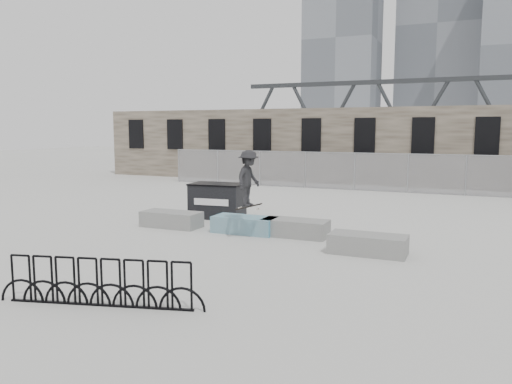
% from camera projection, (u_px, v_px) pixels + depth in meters
% --- Properties ---
extents(ground, '(120.00, 120.00, 0.00)m').
position_uv_depth(ground, '(265.00, 235.00, 15.38)').
color(ground, beige).
rests_on(ground, ground).
extents(stone_wall, '(36.00, 2.58, 4.50)m').
position_uv_depth(stone_wall, '(369.00, 146.00, 29.87)').
color(stone_wall, brown).
rests_on(stone_wall, ground).
extents(chainlink_fence, '(22.06, 0.06, 2.02)m').
position_uv_depth(chainlink_fence, '(354.00, 171.00, 26.62)').
color(chainlink_fence, gray).
rests_on(chainlink_fence, ground).
extents(planter_far_left, '(2.00, 0.90, 0.52)m').
position_uv_depth(planter_far_left, '(171.00, 219.00, 16.70)').
color(planter_far_left, gray).
rests_on(planter_far_left, ground).
extents(planter_center_left, '(2.00, 0.90, 0.52)m').
position_uv_depth(planter_center_left, '(245.00, 224.00, 15.75)').
color(planter_center_left, teal).
rests_on(planter_center_left, ground).
extents(planter_center_right, '(2.00, 0.90, 0.52)m').
position_uv_depth(planter_center_right, '(295.00, 227.00, 15.22)').
color(planter_center_right, gray).
rests_on(planter_center_right, ground).
extents(planter_offset, '(2.00, 0.90, 0.52)m').
position_uv_depth(planter_offset, '(368.00, 243.00, 13.08)').
color(planter_offset, gray).
rests_on(planter_offset, ground).
extents(dumpster, '(2.04, 1.36, 1.28)m').
position_uv_depth(dumpster, '(217.00, 200.00, 18.39)').
color(dumpster, black).
rests_on(dumpster, ground).
extents(bike_rack, '(3.92, 1.08, 0.90)m').
position_uv_depth(bike_rack, '(99.00, 283.00, 9.20)').
color(bike_rack, black).
rests_on(bike_rack, ground).
extents(skyline_towers, '(58.00, 28.00, 48.00)m').
position_uv_depth(skyline_towers, '(442.00, 40.00, 98.48)').
color(skyline_towers, slate).
rests_on(skyline_towers, ground).
extents(skateboarder, '(0.80, 1.10, 1.78)m').
position_uv_depth(skateboarder, '(249.00, 178.00, 14.58)').
color(skateboarder, black).
rests_on(skateboarder, ground).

